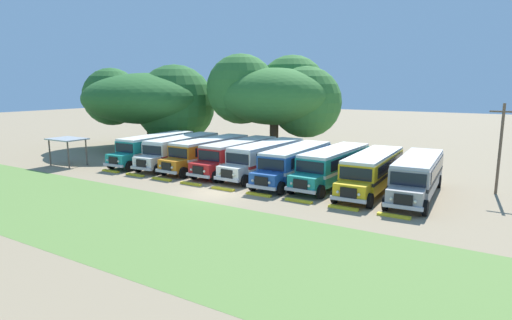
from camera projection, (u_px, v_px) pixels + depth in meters
ground_plane at (214, 193)px, 31.46m from camera, size 220.00×220.00×0.00m
foreground_grass_strip at (134, 221)px, 24.98m from camera, size 80.00×10.98×0.01m
parked_bus_slot_0 at (156, 147)px, 43.80m from camera, size 3.17×10.91×2.82m
parked_bus_slot_1 at (181, 149)px, 42.36m from camera, size 3.25×10.92×2.82m
parked_bus_slot_2 at (209, 152)px, 40.72m from camera, size 2.93×10.87×2.82m
parked_bus_slot_3 at (238, 154)px, 39.17m from camera, size 2.84×10.86×2.82m
parked_bus_slot_4 at (266, 157)px, 37.73m from camera, size 2.97×10.88×2.82m
parked_bus_slot_5 at (295, 162)px, 35.34m from camera, size 2.88×10.86×2.82m
parked_bus_slot_6 at (334, 164)px, 34.25m from camera, size 2.99×10.88×2.82m
parked_bus_slot_7 at (372, 170)px, 32.06m from camera, size 2.97×10.88×2.82m
parked_bus_slot_8 at (417, 174)px, 30.48m from camera, size 3.21×10.91×2.82m
curb_wheelstop_0 at (111, 171)px, 39.07m from camera, size 2.00×0.36×0.15m
curb_wheelstop_1 at (135, 175)px, 37.40m from camera, size 2.00×0.36×0.15m
curb_wheelstop_2 at (162, 179)px, 35.73m from camera, size 2.00×0.36×0.15m
curb_wheelstop_3 at (191, 184)px, 34.06m from camera, size 2.00×0.36×0.15m
curb_wheelstop_4 at (223, 189)px, 32.39m from camera, size 2.00×0.36×0.15m
curb_wheelstop_5 at (259, 195)px, 30.71m from camera, size 2.00×0.36×0.15m
curb_wheelstop_6 at (299, 201)px, 29.04m from camera, size 2.00×0.36×0.15m
curb_wheelstop_7 at (343, 208)px, 27.37m from camera, size 2.00×0.36×0.15m
curb_wheelstop_8 at (394, 216)px, 25.70m from camera, size 2.00×0.36×0.15m
broad_shade_tree at (278, 95)px, 48.89m from camera, size 15.10×14.56×11.54m
secondary_tree at (154, 100)px, 53.86m from camera, size 16.94×16.47×10.46m
utility_pole at (500, 146)px, 30.55m from camera, size 1.80×0.20×6.66m
waiting_shelter at (67, 141)px, 41.86m from camera, size 3.60×2.60×2.72m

